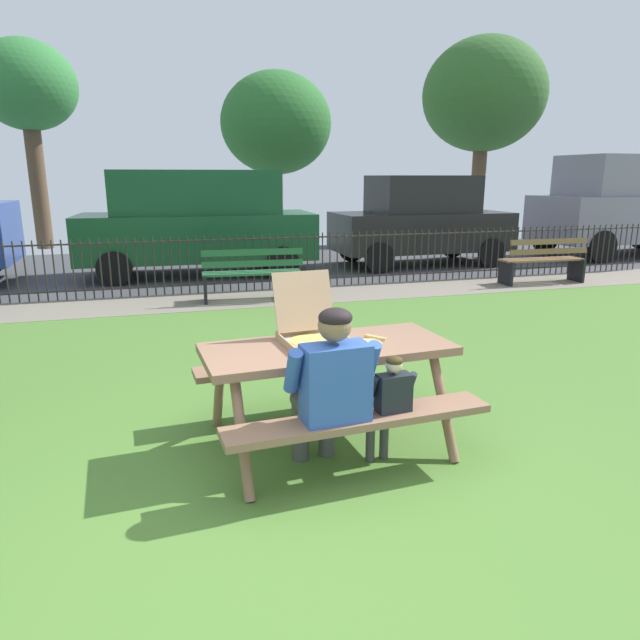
% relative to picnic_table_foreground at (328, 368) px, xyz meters
% --- Properties ---
extents(ground, '(28.00, 11.07, 0.02)m').
position_rel_picnic_table_foreground_xyz_m(ground, '(-0.59, 0.50, -0.61)').
color(ground, '#507B32').
extents(cobblestone_walkway, '(28.00, 1.40, 0.01)m').
position_rel_picnic_table_foreground_xyz_m(cobblestone_walkway, '(-0.59, 5.34, -0.60)').
color(cobblestone_walkway, gray).
extents(street_asphalt, '(28.00, 6.13, 0.01)m').
position_rel_picnic_table_foreground_xyz_m(street_asphalt, '(-0.59, 9.10, -0.60)').
color(street_asphalt, '#424247').
extents(picnic_table_foreground, '(1.89, 1.60, 0.79)m').
position_rel_picnic_table_foreground_xyz_m(picnic_table_foreground, '(0.00, 0.00, 0.00)').
color(picnic_table_foreground, '#91674F').
rests_on(picnic_table_foreground, ground).
extents(pizza_box_open, '(0.50, 0.58, 0.49)m').
position_rel_picnic_table_foreground_xyz_m(pizza_box_open, '(-0.09, 0.13, 0.27)').
color(pizza_box_open, tan).
rests_on(pizza_box_open, picnic_table_foreground).
extents(pizza_slice_on_table, '(0.27, 0.26, 0.02)m').
position_rel_picnic_table_foreground_xyz_m(pizza_slice_on_table, '(0.34, 0.01, 0.18)').
color(pizza_slice_on_table, '#F9D574').
rests_on(pizza_slice_on_table, picnic_table_foreground).
extents(adult_at_table, '(0.62, 0.61, 1.19)m').
position_rel_picnic_table_foreground_xyz_m(adult_at_table, '(-0.14, -0.51, 0.06)').
color(adult_at_table, '#4A4A4A').
rests_on(adult_at_table, ground).
extents(child_at_table, '(0.33, 0.33, 0.84)m').
position_rel_picnic_table_foreground_xyz_m(child_at_table, '(0.27, -0.51, -0.09)').
color(child_at_table, '#424242').
rests_on(child_at_table, ground).
extents(iron_fence_streetside, '(18.78, 0.03, 0.98)m').
position_rel_picnic_table_foreground_xyz_m(iron_fence_streetside, '(-0.59, 6.04, -0.10)').
color(iron_fence_streetside, '#2D2823').
rests_on(iron_fence_streetside, ground).
extents(park_bench_center, '(1.62, 0.56, 0.85)m').
position_rel_picnic_table_foreground_xyz_m(park_bench_center, '(0.30, 5.20, -0.18)').
color(park_bench_center, '#255E36').
rests_on(park_bench_center, ground).
extents(park_bench_right, '(1.61, 0.51, 0.85)m').
position_rel_picnic_table_foreground_xyz_m(park_bench_right, '(5.79, 5.20, -0.18)').
color(park_bench_right, brown).
rests_on(park_bench_right, ground).
extents(parked_car_center, '(4.67, 2.10, 2.08)m').
position_rel_picnic_table_foreground_xyz_m(parked_car_center, '(-0.33, 7.97, 0.50)').
color(parked_car_center, '#154926').
rests_on(parked_car_center, ground).
extents(parked_car_right, '(3.91, 1.85, 1.98)m').
position_rel_picnic_table_foreground_xyz_m(parked_car_right, '(4.59, 7.97, 0.41)').
color(parked_car_right, black).
rests_on(parked_car_right, ground).
extents(parked_car_far_right, '(4.75, 2.17, 2.46)m').
position_rel_picnic_table_foreground_xyz_m(parked_car_far_right, '(10.28, 7.97, 0.71)').
color(parked_car_far_right, gray).
rests_on(parked_car_far_right, ground).
extents(far_tree_midleft, '(2.56, 2.56, 5.44)m').
position_rel_picnic_table_foreground_xyz_m(far_tree_midleft, '(-4.17, 13.64, 3.58)').
color(far_tree_midleft, brown).
rests_on(far_tree_midleft, ground).
extents(far_tree_center, '(3.29, 3.29, 4.97)m').
position_rel_picnic_table_foreground_xyz_m(far_tree_center, '(2.49, 13.64, 2.88)').
color(far_tree_center, brown).
rests_on(far_tree_center, ground).
extents(far_tree_midright, '(3.97, 3.97, 6.32)m').
position_rel_picnic_table_foreground_xyz_m(far_tree_midright, '(9.41, 13.64, 3.90)').
color(far_tree_midright, brown).
rests_on(far_tree_midright, ground).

